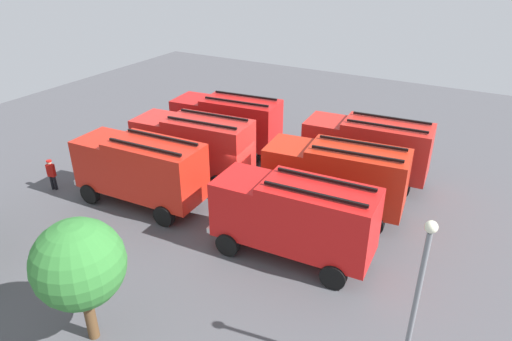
{
  "coord_description": "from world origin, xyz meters",
  "views": [
    {
      "loc": [
        -10.99,
        19.53,
        12.66
      ],
      "look_at": [
        0.0,
        0.0,
        1.4
      ],
      "focal_mm": 32.08,
      "sensor_mm": 36.0,
      "label": 1
    }
  ],
  "objects_px": {
    "fire_truck_5": "(140,168)",
    "firefighter_1": "(346,138)",
    "fire_truck_2": "(335,175)",
    "firefighter_4": "(52,173)",
    "firefighter_3": "(100,162)",
    "tree_0": "(79,264)",
    "firefighter_0": "(173,121)",
    "fire_truck_3": "(193,143)",
    "fire_truck_1": "(227,121)",
    "lamppost": "(418,294)",
    "traffic_cone_0": "(237,136)",
    "fire_truck_4": "(294,215)",
    "fire_truck_0": "(367,147)",
    "firefighter_2": "(199,115)"
  },
  "relations": [
    {
      "from": "lamppost",
      "to": "fire_truck_3",
      "type": "bearing_deg",
      "value": -30.48
    },
    {
      "from": "traffic_cone_0",
      "to": "lamppost",
      "type": "distance_m",
      "value": 21.0
    },
    {
      "from": "fire_truck_1",
      "to": "traffic_cone_0",
      "type": "relative_size",
      "value": 11.29
    },
    {
      "from": "firefighter_0",
      "to": "firefighter_1",
      "type": "relative_size",
      "value": 1.05
    },
    {
      "from": "fire_truck_4",
      "to": "traffic_cone_0",
      "type": "bearing_deg",
      "value": -50.81
    },
    {
      "from": "fire_truck_5",
      "to": "firefighter_4",
      "type": "relative_size",
      "value": 4.02
    },
    {
      "from": "fire_truck_2",
      "to": "fire_truck_1",
      "type": "bearing_deg",
      "value": -29.03
    },
    {
      "from": "firefighter_3",
      "to": "tree_0",
      "type": "relative_size",
      "value": 0.35
    },
    {
      "from": "firefighter_1",
      "to": "traffic_cone_0",
      "type": "xyz_separation_m",
      "value": [
        7.35,
        1.92,
        -0.66
      ]
    },
    {
      "from": "fire_truck_2",
      "to": "firefighter_1",
      "type": "height_order",
      "value": "fire_truck_2"
    },
    {
      "from": "firefighter_3",
      "to": "fire_truck_2",
      "type": "bearing_deg",
      "value": -33.96
    },
    {
      "from": "fire_truck_0",
      "to": "firefighter_1",
      "type": "xyz_separation_m",
      "value": [
        2.31,
        -3.44,
        -1.17
      ]
    },
    {
      "from": "firefighter_2",
      "to": "traffic_cone_0",
      "type": "bearing_deg",
      "value": 111.73
    },
    {
      "from": "fire_truck_3",
      "to": "tree_0",
      "type": "relative_size",
      "value": 1.55
    },
    {
      "from": "fire_truck_0",
      "to": "fire_truck_3",
      "type": "bearing_deg",
      "value": 22.59
    },
    {
      "from": "fire_truck_5",
      "to": "firefighter_4",
      "type": "bearing_deg",
      "value": 10.47
    },
    {
      "from": "firefighter_2",
      "to": "firefighter_4",
      "type": "xyz_separation_m",
      "value": [
        1.35,
        12.24,
        0.15
      ]
    },
    {
      "from": "traffic_cone_0",
      "to": "fire_truck_5",
      "type": "bearing_deg",
      "value": 91.43
    },
    {
      "from": "firefighter_2",
      "to": "lamppost",
      "type": "bearing_deg",
      "value": 86.84
    },
    {
      "from": "fire_truck_5",
      "to": "tree_0",
      "type": "height_order",
      "value": "tree_0"
    },
    {
      "from": "firefighter_1",
      "to": "firefighter_3",
      "type": "relative_size",
      "value": 1.05
    },
    {
      "from": "firefighter_0",
      "to": "traffic_cone_0",
      "type": "relative_size",
      "value": 2.8
    },
    {
      "from": "fire_truck_1",
      "to": "lamppost",
      "type": "distance_m",
      "value": 19.15
    },
    {
      "from": "fire_truck_5",
      "to": "firefighter_1",
      "type": "height_order",
      "value": "fire_truck_5"
    },
    {
      "from": "fire_truck_1",
      "to": "firefighter_4",
      "type": "height_order",
      "value": "fire_truck_1"
    },
    {
      "from": "fire_truck_5",
      "to": "firefighter_0",
      "type": "height_order",
      "value": "fire_truck_5"
    },
    {
      "from": "fire_truck_1",
      "to": "tree_0",
      "type": "distance_m",
      "value": 16.61
    },
    {
      "from": "fire_truck_5",
      "to": "firefighter_1",
      "type": "relative_size",
      "value": 4.17
    },
    {
      "from": "fire_truck_1",
      "to": "lamppost",
      "type": "height_order",
      "value": "lamppost"
    },
    {
      "from": "fire_truck_5",
      "to": "lamppost",
      "type": "height_order",
      "value": "lamppost"
    },
    {
      "from": "fire_truck_1",
      "to": "firefighter_3",
      "type": "xyz_separation_m",
      "value": [
        4.6,
        6.78,
        -1.22
      ]
    },
    {
      "from": "firefighter_0",
      "to": "lamppost",
      "type": "distance_m",
      "value": 23.67
    },
    {
      "from": "firefighter_3",
      "to": "fire_truck_4",
      "type": "bearing_deg",
      "value": -52.52
    },
    {
      "from": "fire_truck_0",
      "to": "fire_truck_5",
      "type": "distance_m",
      "value": 12.64
    },
    {
      "from": "firefighter_0",
      "to": "traffic_cone_0",
      "type": "height_order",
      "value": "firefighter_0"
    },
    {
      "from": "fire_truck_4",
      "to": "firefighter_3",
      "type": "xyz_separation_m",
      "value": [
        13.31,
        -1.45,
        -1.22
      ]
    },
    {
      "from": "firefighter_3",
      "to": "firefighter_4",
      "type": "relative_size",
      "value": 0.92
    },
    {
      "from": "tree_0",
      "to": "fire_truck_3",
      "type": "bearing_deg",
      "value": -70.37
    },
    {
      "from": "tree_0",
      "to": "fire_truck_4",
      "type": "bearing_deg",
      "value": -118.5
    },
    {
      "from": "fire_truck_3",
      "to": "firefighter_4",
      "type": "xyz_separation_m",
      "value": [
        6.02,
        5.25,
        -1.12
      ]
    },
    {
      "from": "firefighter_0",
      "to": "firefighter_4",
      "type": "relative_size",
      "value": 1.01
    },
    {
      "from": "fire_truck_3",
      "to": "lamppost",
      "type": "distance_m",
      "value": 16.6
    },
    {
      "from": "fire_truck_0",
      "to": "fire_truck_3",
      "type": "relative_size",
      "value": 1.0
    },
    {
      "from": "fire_truck_3",
      "to": "fire_truck_1",
      "type": "bearing_deg",
      "value": -91.3
    },
    {
      "from": "fire_truck_4",
      "to": "firefighter_1",
      "type": "distance_m",
      "value": 12.29
    },
    {
      "from": "tree_0",
      "to": "lamppost",
      "type": "height_order",
      "value": "lamppost"
    },
    {
      "from": "fire_truck_2",
      "to": "firefighter_4",
      "type": "distance_m",
      "value": 15.7
    },
    {
      "from": "firefighter_0",
      "to": "traffic_cone_0",
      "type": "xyz_separation_m",
      "value": [
        -4.62,
        -1.33,
        -0.71
      ]
    },
    {
      "from": "fire_truck_1",
      "to": "fire_truck_2",
      "type": "relative_size",
      "value": 1.0
    },
    {
      "from": "fire_truck_4",
      "to": "firefighter_1",
      "type": "relative_size",
      "value": 4.18
    }
  ]
}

